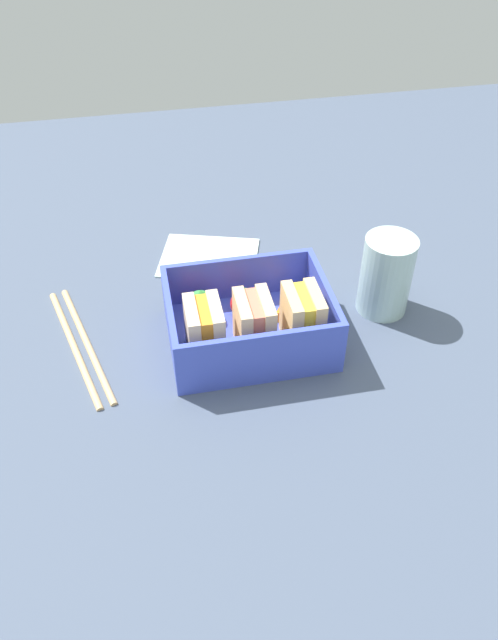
# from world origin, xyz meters

# --- Properties ---
(ground_plane) EXTENTS (1.20, 1.20, 0.02)m
(ground_plane) POSITION_xyz_m (0.00, 0.00, -0.01)
(ground_plane) COLOR #444F64
(bento_tray) EXTENTS (0.16, 0.13, 0.01)m
(bento_tray) POSITION_xyz_m (0.00, 0.00, 0.01)
(bento_tray) COLOR #4153CD
(bento_tray) RESTS_ON ground_plane
(bento_rim) EXTENTS (0.16, 0.13, 0.05)m
(bento_rim) POSITION_xyz_m (0.00, 0.00, 0.04)
(bento_rim) COLOR #4153CD
(bento_rim) RESTS_ON bento_tray
(sandwich_left) EXTENTS (0.03, 0.05, 0.06)m
(sandwich_left) POSITION_xyz_m (-0.05, 0.02, 0.04)
(sandwich_left) COLOR #E4BD7F
(sandwich_left) RESTS_ON bento_tray
(sandwich_center_left) EXTENTS (0.03, 0.05, 0.06)m
(sandwich_center_left) POSITION_xyz_m (0.00, 0.02, 0.04)
(sandwich_center_left) COLOR #E4B986
(sandwich_center_left) RESTS_ON bento_tray
(sandwich_center) EXTENTS (0.03, 0.05, 0.06)m
(sandwich_center) POSITION_xyz_m (0.05, 0.02, 0.04)
(sandwich_center) COLOR beige
(sandwich_center) RESTS_ON bento_tray
(carrot_stick_far_left) EXTENTS (0.03, 0.04, 0.01)m
(carrot_stick_far_left) POSITION_xyz_m (-0.04, -0.02, 0.02)
(carrot_stick_far_left) COLOR orange
(carrot_stick_far_left) RESTS_ON bento_tray
(strawberry_far_left) EXTENTS (0.03, 0.03, 0.04)m
(strawberry_far_left) POSITION_xyz_m (-0.00, -0.03, 0.03)
(strawberry_far_left) COLOR red
(strawberry_far_left) RESTS_ON bento_tray
(strawberry_left) EXTENTS (0.03, 0.03, 0.04)m
(strawberry_left) POSITION_xyz_m (0.04, -0.03, 0.03)
(strawberry_left) COLOR red
(strawberry_left) RESTS_ON bento_tray
(chopstick_pair) EXTENTS (0.07, 0.19, 0.01)m
(chopstick_pair) POSITION_xyz_m (0.17, -0.03, 0.00)
(chopstick_pair) COLOR tan
(chopstick_pair) RESTS_ON ground_plane
(drinking_glass) EXTENTS (0.05, 0.05, 0.09)m
(drinking_glass) POSITION_xyz_m (-0.15, -0.02, 0.04)
(drinking_glass) COLOR silver
(drinking_glass) RESTS_ON ground_plane
(folded_napkin) EXTENTS (0.14, 0.12, 0.00)m
(folded_napkin) POSITION_xyz_m (0.02, -0.15, 0.00)
(folded_napkin) COLOR silver
(folded_napkin) RESTS_ON ground_plane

